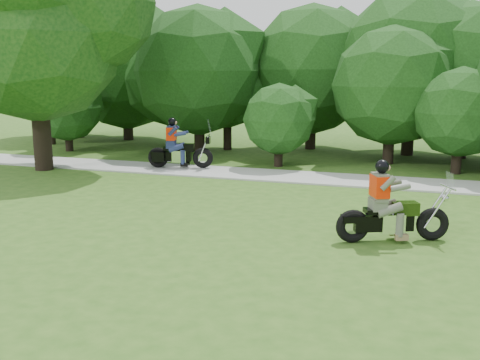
# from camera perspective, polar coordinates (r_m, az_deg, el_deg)

# --- Properties ---
(ground) EXTENTS (100.00, 100.00, 0.00)m
(ground) POSITION_cam_1_polar(r_m,az_deg,el_deg) (11.41, 1.56, -7.24)
(ground) COLOR #2F5919
(ground) RESTS_ON ground
(walkway) EXTENTS (60.00, 2.20, 0.06)m
(walkway) POSITION_cam_1_polar(r_m,az_deg,el_deg) (18.96, 8.68, 0.17)
(walkway) COLOR #A6A6A0
(walkway) RESTS_ON ground
(tree_line) EXTENTS (39.91, 11.36, 7.63)m
(tree_line) POSITION_cam_1_polar(r_m,az_deg,el_deg) (25.13, 13.17, 11.12)
(tree_line) COLOR black
(tree_line) RESTS_ON ground
(big_tree_west) EXTENTS (8.64, 6.56, 9.96)m
(big_tree_west) POSITION_cam_1_polar(r_m,az_deg,el_deg) (22.09, -20.66, 16.07)
(big_tree_west) COLOR black
(big_tree_west) RESTS_ON ground
(chopper_motorcycle) EXTENTS (2.46, 1.42, 1.83)m
(chopper_motorcycle) POSITION_cam_1_polar(r_m,az_deg,el_deg) (12.07, 15.50, -3.29)
(chopper_motorcycle) COLOR black
(chopper_motorcycle) RESTS_ON ground
(touring_motorcycle) EXTENTS (2.51, 1.22, 1.94)m
(touring_motorcycle) POSITION_cam_1_polar(r_m,az_deg,el_deg) (20.76, -6.82, 3.22)
(touring_motorcycle) COLOR black
(touring_motorcycle) RESTS_ON walkway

